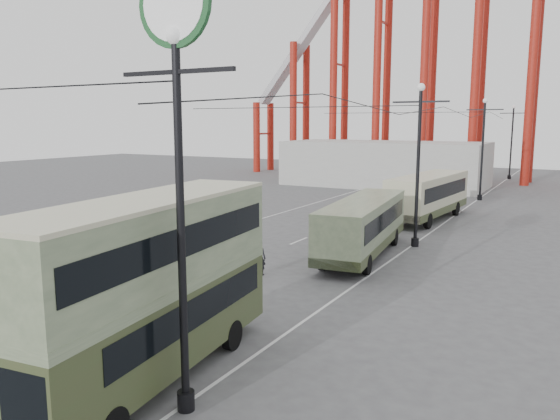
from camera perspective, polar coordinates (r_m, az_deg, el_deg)
The scene contains 11 objects.
ground at distance 20.32m, azimuth -16.93°, elevation -11.90°, with size 160.00×160.00×0.00m, color #4D4D50.
road_markings at distance 36.57m, azimuth 4.82°, elevation -2.17°, with size 12.52×120.00×0.01m.
lamp_post_near at distance 13.00m, azimuth -10.72°, elevation 12.07°, with size 3.20×0.44×10.80m.
lamp_post_mid at distance 32.17m, azimuth 14.22°, elevation 4.44°, with size 3.20×0.44×9.32m.
lamp_post_far at distance 53.69m, azimuth 20.40°, elevation 5.93°, with size 3.20×0.44×9.32m.
lamp_post_distant at distance 75.49m, azimuth 23.03°, elevation 6.54°, with size 3.20×0.44×9.32m.
fairground_shed at distance 63.37m, azimuth 10.86°, elevation 4.77°, with size 22.00×10.00×5.00m, color #AFB0AA.
double_decker_bus at distance 15.44m, azimuth -13.45°, elevation -7.16°, with size 3.52×9.83×5.16m.
single_decker_green at distance 29.71m, azimuth 8.69°, elevation -1.52°, with size 3.72×10.98×3.04m.
single_decker_cream at distance 41.81m, azimuth 15.25°, elevation 1.57°, with size 3.61×10.94×3.34m.
pedestrian at distance 25.90m, azimuth -2.14°, elevation -5.04°, with size 0.60×0.39×1.64m, color black.
Camera 1 is at (13.89, -12.99, 7.16)m, focal length 35.00 mm.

